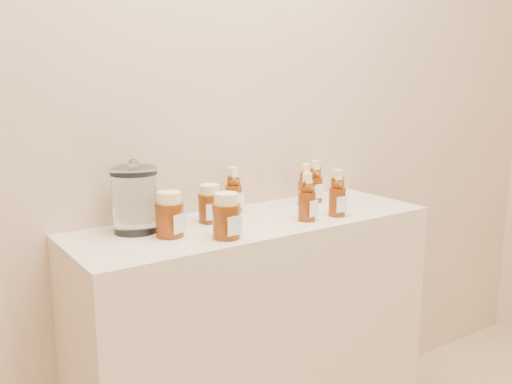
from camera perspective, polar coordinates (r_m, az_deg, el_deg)
wall_back at (r=1.94m, az=-3.50°, el=11.39°), size 3.50×0.02×2.70m
display_table at (r=2.00m, az=-0.10°, el=-15.40°), size 1.20×0.40×0.90m
bear_bottle_back_left at (r=1.92m, az=-2.26°, el=0.50°), size 0.07×0.07×0.17m
bear_bottle_back_mid at (r=2.03m, az=4.98°, el=1.00°), size 0.07×0.07×0.17m
bear_bottle_back_right at (r=2.09m, az=5.93°, el=1.33°), size 0.06×0.06×0.17m
bear_bottle_front_left at (r=1.82m, az=5.13°, el=-0.19°), size 0.07×0.07×0.17m
bear_bottle_front_right at (r=1.89m, az=8.14°, el=0.20°), size 0.07×0.07×0.17m
honey_jar_left at (r=1.66m, az=-8.65°, el=-2.22°), size 0.11×0.11×0.13m
honey_jar_back at (r=1.81m, az=-4.63°, el=-1.15°), size 0.09×0.09×0.12m
honey_jar_front at (r=1.63m, az=-2.99°, el=-2.38°), size 0.09×0.09×0.13m
glass_canister at (r=1.72m, az=-12.05°, el=-0.47°), size 0.18×0.18×0.21m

